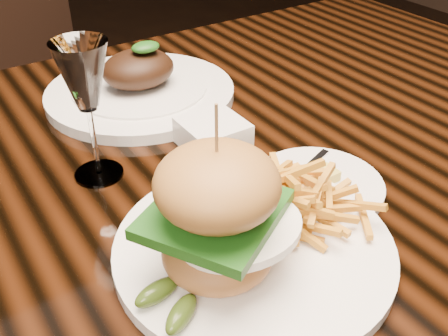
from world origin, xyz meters
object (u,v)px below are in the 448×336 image
far_dish (140,87)px  chair_far (37,75)px  wine_glass (84,81)px  dining_table (171,205)px  burger_plate (251,218)px

far_dish → chair_far: size_ratio=0.33×
wine_glass → dining_table: bearing=-13.5°
dining_table → far_dish: (0.05, 0.20, 0.10)m
dining_table → chair_far: 0.90m
burger_plate → chair_far: (0.05, 1.10, -0.26)m
burger_plate → chair_far: bearing=68.9°
dining_table → chair_far: bearing=87.5°
burger_plate → wine_glass: 0.26m
burger_plate → far_dish: 0.42m
burger_plate → wine_glass: (-0.08, 0.24, 0.08)m
dining_table → far_dish: far_dish is taller
dining_table → chair_far: (0.04, 0.88, -0.13)m
dining_table → wine_glass: (-0.09, 0.02, 0.21)m
dining_table → burger_plate: burger_plate is taller
far_dish → chair_far: bearing=91.4°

